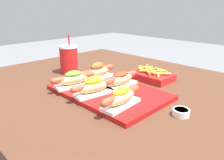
# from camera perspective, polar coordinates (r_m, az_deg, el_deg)

# --- Properties ---
(patio_table) EXTENTS (1.48, 1.13, 0.73)m
(patio_table) POSITION_cam_1_polar(r_m,az_deg,el_deg) (1.19, 1.81, -18.29)
(patio_table) COLOR #4C2D1E
(patio_table) RESTS_ON ground_plane
(serving_tray) EXTENTS (0.47, 0.31, 0.02)m
(serving_tray) POSITION_cam_1_polar(r_m,az_deg,el_deg) (0.92, -0.88, -3.17)
(serving_tray) COLOR #B71414
(serving_tray) RESTS_ON patio_table
(hot_dog_0) EXTENTS (0.09, 0.20, 0.07)m
(hot_dog_0) POSITION_cam_1_polar(r_m,az_deg,el_deg) (0.96, -10.04, 0.23)
(hot_dog_0) COLOR white
(hot_dog_0) RESTS_ON serving_tray
(hot_dog_1) EXTENTS (0.08, 0.20, 0.08)m
(hot_dog_1) POSITION_cam_1_polar(r_m,az_deg,el_deg) (0.86, -4.75, -1.65)
(hot_dog_1) COLOR white
(hot_dog_1) RESTS_ON serving_tray
(hot_dog_2) EXTENTS (0.07, 0.20, 0.07)m
(hot_dog_2) POSITION_cam_1_polar(r_m,az_deg,el_deg) (0.76, 2.41, -4.51)
(hot_dog_2) COLOR white
(hot_dog_2) RESTS_ON serving_tray
(hot_dog_3) EXTENTS (0.06, 0.20, 0.08)m
(hot_dog_3) POSITION_cam_1_polar(r_m,az_deg,el_deg) (1.06, -3.85, 2.26)
(hot_dog_3) COLOR white
(hot_dog_3) RESTS_ON serving_tray
(hot_dog_4) EXTENTS (0.06, 0.20, 0.07)m
(hot_dog_4) POSITION_cam_1_polar(r_m,az_deg,el_deg) (0.95, 2.38, 0.17)
(hot_dog_4) COLOR white
(hot_dog_4) RESTS_ON serving_tray
(sauce_bowl) EXTENTS (0.06, 0.06, 0.02)m
(sauce_bowl) POSITION_cam_1_polar(r_m,az_deg,el_deg) (0.78, 17.58, -7.99)
(sauce_bowl) COLOR white
(sauce_bowl) RESTS_ON patio_table
(drink_cup) EXTENTS (0.10, 0.10, 0.21)m
(drink_cup) POSITION_cam_1_polar(r_m,az_deg,el_deg) (1.22, -11.21, 5.29)
(drink_cup) COLOR red
(drink_cup) RESTS_ON patio_table
(fries_basket) EXTENTS (0.20, 0.14, 0.06)m
(fries_basket) POSITION_cam_1_polar(r_m,az_deg,el_deg) (1.12, 10.35, 1.14)
(fries_basket) COLOR red
(fries_basket) RESTS_ON patio_table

